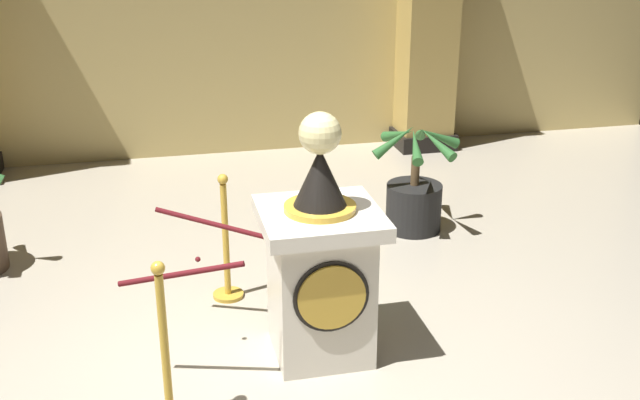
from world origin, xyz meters
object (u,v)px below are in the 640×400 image
at_px(potted_palm_right, 414,195).
at_px(pedestal_clock, 320,265).
at_px(stanchion_far, 166,369).
at_px(stanchion_near, 226,256).

bearing_deg(potted_palm_right, pedestal_clock, -125.43).
bearing_deg(stanchion_far, potted_palm_right, 45.77).
relative_size(stanchion_far, potted_palm_right, 1.01).
distance_m(stanchion_far, potted_palm_right, 3.40).
distance_m(stanchion_near, stanchion_far, 1.58).
distance_m(pedestal_clock, stanchion_far, 1.22).
bearing_deg(stanchion_far, stanchion_near, 71.03).
bearing_deg(potted_palm_right, stanchion_near, -153.03).
height_order(pedestal_clock, potted_palm_right, pedestal_clock).
bearing_deg(pedestal_clock, stanchion_near, 119.78).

